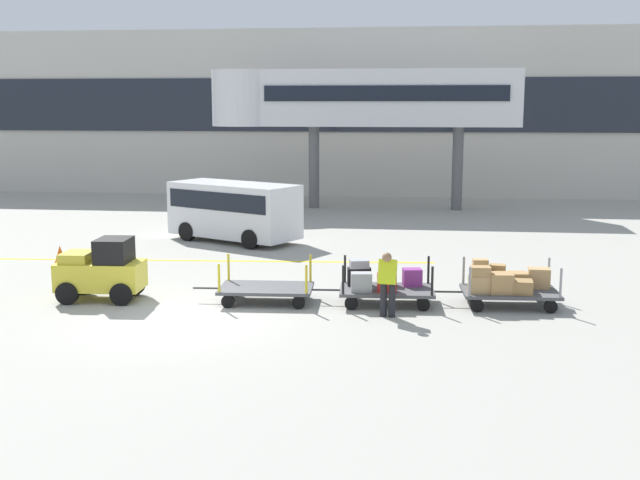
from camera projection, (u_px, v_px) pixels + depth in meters
name	position (u px, v px, depth m)	size (l,w,h in m)	color
ground_plane	(182.00, 318.00, 18.28)	(120.00, 120.00, 0.00)	#9E9B91
apron_lead_line	(142.00, 260.00, 25.02)	(18.48, 0.20, 0.01)	yellow
terminal_building	(319.00, 113.00, 42.94)	(52.84, 2.51, 8.82)	#BCB7AD
jet_bridge	(351.00, 99.00, 36.70)	(14.34, 3.00, 6.46)	silver
baggage_tug	(102.00, 271.00, 19.85)	(2.16, 1.33, 1.58)	gold
baggage_cart_lead	(266.00, 289.00, 19.65)	(3.04, 1.53, 1.10)	#4C4C4F
baggage_cart_middle	(382.00, 284.00, 19.47)	(3.04, 1.53, 1.10)	#4C4C4F
baggage_cart_tail	(505.00, 284.00, 19.25)	(3.04, 1.53, 1.11)	#4C4C4F
baggage_handler	(388.00, 281.00, 18.17)	(0.45, 0.47, 1.56)	black
shuttle_van	(234.00, 207.00, 28.29)	(5.13, 3.91, 2.10)	silver
safety_cone_far	(60.00, 254.00, 24.54)	(0.36, 0.36, 0.55)	#EA590F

